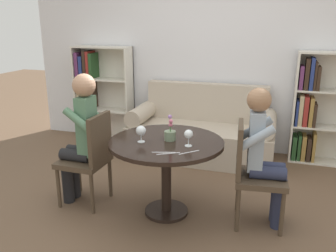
% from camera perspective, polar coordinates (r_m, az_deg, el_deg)
% --- Properties ---
extents(ground_plane, '(16.00, 16.00, 0.00)m').
position_cam_1_polar(ground_plane, '(3.41, -0.26, -13.65)').
color(ground_plane, brown).
extents(back_wall, '(5.20, 0.05, 2.70)m').
position_cam_1_polar(back_wall, '(4.85, 6.86, 12.12)').
color(back_wall, silver).
rests_on(back_wall, ground_plane).
extents(round_table, '(1.01, 1.01, 0.71)m').
position_cam_1_polar(round_table, '(3.16, -0.27, -4.53)').
color(round_table, black).
rests_on(round_table, ground_plane).
extents(couch, '(1.83, 0.80, 0.92)m').
position_cam_1_polar(couch, '(4.64, 5.44, -1.17)').
color(couch, '#B7A893').
rests_on(couch, ground_plane).
extents(bookshelf_left, '(0.84, 0.28, 1.37)m').
position_cam_1_polar(bookshelf_left, '(5.34, -11.21, 4.95)').
color(bookshelf_left, silver).
rests_on(bookshelf_left, ground_plane).
extents(bookshelf_right, '(0.84, 0.28, 1.37)m').
position_cam_1_polar(bookshelf_right, '(4.74, 23.06, 2.34)').
color(bookshelf_right, silver).
rests_on(bookshelf_right, ground_plane).
extents(chair_left, '(0.43, 0.43, 0.90)m').
position_cam_1_polar(chair_left, '(3.45, -12.42, -4.63)').
color(chair_left, '#473828').
rests_on(chair_left, ground_plane).
extents(chair_right, '(0.46, 0.46, 0.90)m').
position_cam_1_polar(chair_right, '(3.14, 13.37, -6.88)').
color(chair_right, '#473828').
rests_on(chair_right, ground_plane).
extents(person_left, '(0.42, 0.34, 1.27)m').
position_cam_1_polar(person_left, '(3.43, -13.85, -1.52)').
color(person_left, black).
rests_on(person_left, ground_plane).
extents(person_right, '(0.44, 0.37, 1.20)m').
position_cam_1_polar(person_right, '(3.10, 15.24, -4.45)').
color(person_right, '#282D47').
rests_on(person_right, ground_plane).
extents(wine_glass_left, '(0.09, 0.09, 0.15)m').
position_cam_1_polar(wine_glass_left, '(3.06, -4.36, -0.78)').
color(wine_glass_left, white).
rests_on(wine_glass_left, round_table).
extents(wine_glass_right, '(0.08, 0.08, 0.14)m').
position_cam_1_polar(wine_glass_right, '(2.96, 3.32, -1.41)').
color(wine_glass_right, white).
rests_on(wine_glass_right, round_table).
extents(flower_vase, '(0.10, 0.10, 0.23)m').
position_cam_1_polar(flower_vase, '(3.11, 0.34, -1.22)').
color(flower_vase, gray).
rests_on(flower_vase, round_table).
extents(knife_left_setting, '(0.19, 0.06, 0.00)m').
position_cam_1_polar(knife_left_setting, '(2.84, -0.68, -4.25)').
color(knife_left_setting, silver).
rests_on(knife_left_setting, round_table).
extents(fork_left_setting, '(0.14, 0.14, 0.00)m').
position_cam_1_polar(fork_left_setting, '(2.85, 3.39, -4.23)').
color(fork_left_setting, silver).
rests_on(fork_left_setting, round_table).
extents(knife_right_setting, '(0.17, 0.10, 0.00)m').
position_cam_1_polar(knife_right_setting, '(2.82, 0.07, -4.43)').
color(knife_right_setting, silver).
rests_on(knife_right_setting, round_table).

